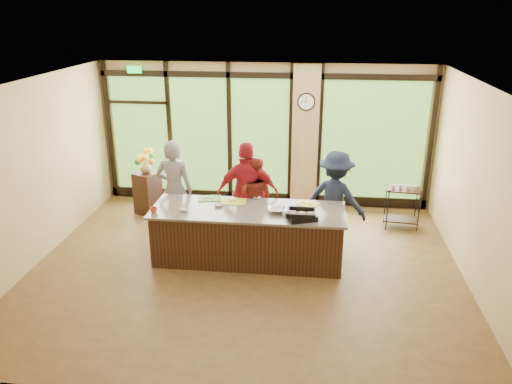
% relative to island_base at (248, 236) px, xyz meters
% --- Properties ---
extents(floor, '(7.00, 7.00, 0.00)m').
position_rel_island_base_xyz_m(floor, '(0.00, -0.30, -0.44)').
color(floor, '#51391C').
rests_on(floor, ground).
extents(ceiling, '(7.00, 7.00, 0.00)m').
position_rel_island_base_xyz_m(ceiling, '(0.00, -0.30, 2.56)').
color(ceiling, silver).
rests_on(ceiling, back_wall).
extents(back_wall, '(7.00, 0.00, 7.00)m').
position_rel_island_base_xyz_m(back_wall, '(0.00, 2.70, 1.06)').
color(back_wall, tan).
rests_on(back_wall, floor).
extents(left_wall, '(0.00, 6.00, 6.00)m').
position_rel_island_base_xyz_m(left_wall, '(-3.50, -0.30, 1.06)').
color(left_wall, tan).
rests_on(left_wall, floor).
extents(right_wall, '(0.00, 6.00, 6.00)m').
position_rel_island_base_xyz_m(right_wall, '(3.50, -0.30, 1.06)').
color(right_wall, tan).
rests_on(right_wall, floor).
extents(window_wall, '(6.90, 0.12, 3.00)m').
position_rel_island_base_xyz_m(window_wall, '(0.16, 2.65, 0.95)').
color(window_wall, tan).
rests_on(window_wall, floor).
extents(island_base, '(3.10, 1.00, 0.88)m').
position_rel_island_base_xyz_m(island_base, '(0.00, 0.00, 0.00)').
color(island_base, black).
rests_on(island_base, floor).
extents(countertop, '(3.20, 1.10, 0.04)m').
position_rel_island_base_xyz_m(countertop, '(0.00, 0.00, 0.46)').
color(countertop, '#6E635B').
rests_on(countertop, island_base).
extents(wall_clock, '(0.36, 0.04, 0.36)m').
position_rel_island_base_xyz_m(wall_clock, '(0.85, 2.57, 1.81)').
color(wall_clock, black).
rests_on(wall_clock, window_wall).
extents(cook_left, '(0.71, 0.49, 1.86)m').
position_rel_island_base_xyz_m(cook_left, '(-1.45, 0.75, 0.49)').
color(cook_left, slate).
rests_on(cook_left, floor).
extents(cook_midleft, '(0.81, 0.65, 1.60)m').
position_rel_island_base_xyz_m(cook_midleft, '(-0.02, 0.73, 0.36)').
color(cook_midleft, maroon).
rests_on(cook_midleft, floor).
extents(cook_midright, '(1.15, 0.59, 1.87)m').
position_rel_island_base_xyz_m(cook_midright, '(-0.10, 0.67, 0.50)').
color(cook_midright, maroon).
rests_on(cook_midright, floor).
extents(cook_right, '(1.28, 1.02, 1.73)m').
position_rel_island_base_xyz_m(cook_right, '(1.45, 0.79, 0.43)').
color(cook_right, '#181F35').
rests_on(cook_right, floor).
extents(roasting_pan, '(0.53, 0.48, 0.08)m').
position_rel_island_base_xyz_m(roasting_pan, '(0.89, -0.30, 0.52)').
color(roasting_pan, black).
rests_on(roasting_pan, countertop).
extents(mixing_bowl, '(0.32, 0.32, 0.07)m').
position_rel_island_base_xyz_m(mixing_bowl, '(0.49, -0.05, 0.52)').
color(mixing_bowl, silver).
rests_on(mixing_bowl, countertop).
extents(cutting_board_left, '(0.45, 0.37, 0.01)m').
position_rel_island_base_xyz_m(cutting_board_left, '(-0.73, 0.40, 0.49)').
color(cutting_board_left, '#428E33').
rests_on(cutting_board_left, countertop).
extents(cutting_board_center, '(0.42, 0.32, 0.01)m').
position_rel_island_base_xyz_m(cutting_board_center, '(-0.29, 0.30, 0.49)').
color(cutting_board_center, gold).
rests_on(cutting_board_center, countertop).
extents(cutting_board_right, '(0.43, 0.38, 0.01)m').
position_rel_island_base_xyz_m(cutting_board_right, '(0.98, 0.34, 0.49)').
color(cutting_board_right, gold).
rests_on(cutting_board_right, countertop).
extents(prep_bowl_near, '(0.18, 0.18, 0.04)m').
position_rel_island_base_xyz_m(prep_bowl_near, '(-1.02, -0.20, 0.50)').
color(prep_bowl_near, silver).
rests_on(prep_bowl_near, countertop).
extents(prep_bowl_mid, '(0.15, 0.15, 0.04)m').
position_rel_island_base_xyz_m(prep_bowl_mid, '(-0.51, 0.07, 0.50)').
color(prep_bowl_mid, silver).
rests_on(prep_bowl_mid, countertop).
extents(prep_bowl_far, '(0.14, 0.14, 0.03)m').
position_rel_island_base_xyz_m(prep_bowl_far, '(0.10, 0.49, 0.50)').
color(prep_bowl_far, silver).
rests_on(prep_bowl_far, countertop).
extents(red_ramekin, '(0.14, 0.14, 0.09)m').
position_rel_island_base_xyz_m(red_ramekin, '(-1.50, -0.32, 0.52)').
color(red_ramekin, red).
rests_on(red_ramekin, countertop).
extents(flower_stand, '(0.58, 0.58, 0.87)m').
position_rel_island_base_xyz_m(flower_stand, '(-2.34, 1.79, -0.00)').
color(flower_stand, black).
rests_on(flower_stand, floor).
extents(flower_vase, '(0.25, 0.25, 0.24)m').
position_rel_island_base_xyz_m(flower_vase, '(-2.34, 1.79, 0.55)').
color(flower_vase, olive).
rests_on(flower_vase, flower_stand).
extents(bar_cart, '(0.68, 0.43, 0.88)m').
position_rel_island_base_xyz_m(bar_cart, '(2.78, 1.65, 0.09)').
color(bar_cart, black).
rests_on(bar_cart, floor).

